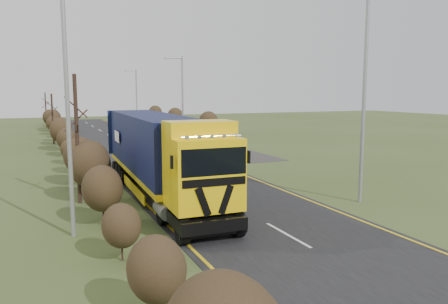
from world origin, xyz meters
name	(u,v)px	position (x,y,z in m)	size (l,w,h in m)	color
ground	(240,209)	(0.00, 0.00, 0.00)	(160.00, 160.00, 0.00)	#39451D
road	(174,172)	(0.00, 10.00, 0.01)	(8.00, 120.00, 0.02)	black
layby	(209,149)	(6.50, 20.00, 0.01)	(6.00, 18.00, 0.02)	#2F2C29
lane_markings	(175,172)	(0.00, 9.69, 0.03)	(7.52, 116.00, 0.01)	gold
hedgerow	(81,157)	(-6.00, 7.89, 1.62)	(2.24, 102.04, 6.05)	#302215
lorry	(158,151)	(-2.80, 3.43, 2.38)	(2.93, 15.10, 4.19)	black
car_red_hatchback	(221,150)	(5.36, 14.69, 0.60)	(1.42, 3.53, 1.20)	#A41F08
car_blue_sedan	(209,136)	(8.39, 24.74, 0.64)	(1.35, 3.88, 1.28)	#0A183B
streetlight_near	(362,90)	(5.67, -1.17, 5.33)	(2.05, 0.19, 9.64)	gray
streetlight_mid	(182,98)	(4.50, 21.92, 4.65)	(1.81, 0.18, 8.47)	gray
streetlight_far	(136,96)	(5.50, 46.01, 4.60)	(1.79, 0.18, 8.39)	gray
left_pole	(67,103)	(-7.20, -0.94, 4.83)	(0.16, 0.16, 9.67)	gray
speed_sign	(204,138)	(4.20, 15.43, 1.56)	(0.62, 0.10, 2.24)	gray
warning_board	(166,131)	(4.23, 26.29, 1.26)	(0.78, 0.11, 2.05)	gray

